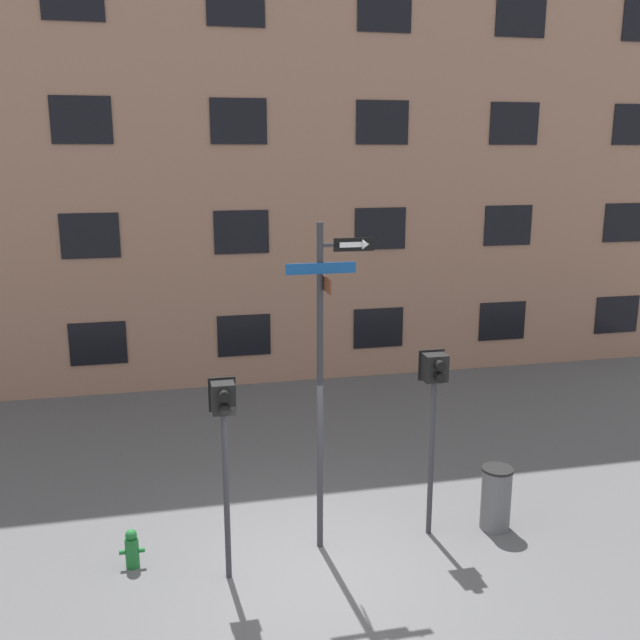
# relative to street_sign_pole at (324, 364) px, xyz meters

# --- Properties ---
(ground_plane) EXTENTS (60.00, 60.00, 0.00)m
(ground_plane) POSITION_rel_street_sign_pole_xyz_m (-0.24, -0.59, -2.79)
(ground_plane) COLOR #515154
(building_facade) EXTENTS (24.00, 0.64, 12.63)m
(building_facade) POSITION_rel_street_sign_pole_xyz_m (-0.24, 7.95, 3.52)
(building_facade) COLOR #936B56
(building_facade) RESTS_ON ground_plane
(street_sign_pole) EXTENTS (1.22, 0.74, 4.76)m
(street_sign_pole) POSITION_rel_street_sign_pole_xyz_m (0.00, 0.00, 0.00)
(street_sign_pole) COLOR #2D2D33
(street_sign_pole) RESTS_ON ground_plane
(pedestrian_signal_left) EXTENTS (0.36, 0.40, 2.82)m
(pedestrian_signal_left) POSITION_rel_street_sign_pole_xyz_m (-1.44, -0.49, -0.60)
(pedestrian_signal_left) COLOR #2D2D33
(pedestrian_signal_left) RESTS_ON ground_plane
(pedestrian_signal_right) EXTENTS (0.39, 0.40, 2.86)m
(pedestrian_signal_right) POSITION_rel_street_sign_pole_xyz_m (1.64, -0.00, -0.54)
(pedestrian_signal_right) COLOR #2D2D33
(pedestrian_signal_right) RESTS_ON ground_plane
(fire_hydrant) EXTENTS (0.35, 0.19, 0.57)m
(fire_hydrant) POSITION_rel_street_sign_pole_xyz_m (-2.73, 0.05, -2.52)
(fire_hydrant) COLOR #196028
(fire_hydrant) RESTS_ON ground_plane
(trash_bin) EXTENTS (0.48, 0.48, 1.00)m
(trash_bin) POSITION_rel_street_sign_pole_xyz_m (2.69, -0.08, -2.29)
(trash_bin) COLOR #59595B
(trash_bin) RESTS_ON ground_plane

